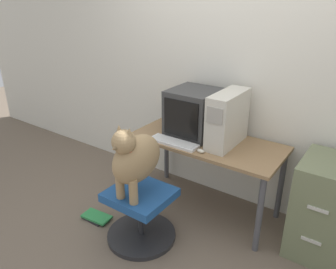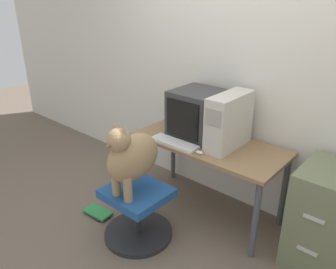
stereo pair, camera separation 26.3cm
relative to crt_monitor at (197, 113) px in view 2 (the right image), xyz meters
name	(u,v)px [view 2 (the right image)]	position (x,y,z in m)	size (l,w,h in m)	color
ground_plane	(185,225)	(0.19, -0.39, -0.94)	(12.00, 12.00, 0.00)	#6B5B4C
wall_back	(236,71)	(0.19, 0.31, 0.36)	(8.00, 0.05, 2.60)	silver
desk	(208,151)	(0.19, -0.07, -0.30)	(1.37, 0.63, 0.72)	olive
crt_monitor	(197,113)	(0.00, 0.00, 0.00)	(0.42, 0.45, 0.43)	#383838
pc_tower	(229,121)	(0.36, -0.04, 0.02)	(0.18, 0.50, 0.47)	beige
keyboard	(175,143)	(-0.02, -0.30, -0.20)	(0.46, 0.14, 0.03)	silver
computer_mouse	(199,153)	(0.27, -0.32, -0.20)	(0.07, 0.04, 0.03)	beige
office_chair	(138,212)	(-0.04, -0.75, -0.70)	(0.59, 0.59, 0.46)	#262628
dog	(131,156)	(-0.04, -0.80, -0.15)	(0.25, 0.51, 0.62)	#9E7F56
filing_cabinet	(323,217)	(1.22, -0.03, -0.54)	(0.41, 0.54, 0.80)	#6B7251
book_stack_floor	(97,212)	(-0.54, -0.81, -0.91)	(0.28, 0.17, 0.04)	#262628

